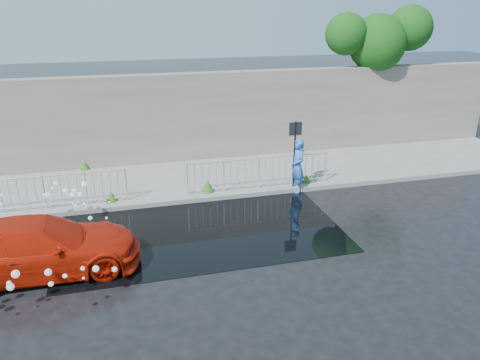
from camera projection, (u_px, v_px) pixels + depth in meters
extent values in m
plane|color=black|center=(189.00, 247.00, 12.76)|extent=(90.00, 90.00, 0.00)
cube|color=slate|center=(168.00, 181.00, 17.25)|extent=(30.00, 4.00, 0.15)
cube|color=slate|center=(175.00, 202.00, 15.44)|extent=(30.00, 0.25, 0.16)
cube|color=#665E56|center=(159.00, 119.00, 18.59)|extent=(30.00, 0.60, 3.50)
cube|color=black|center=(200.00, 228.00, 13.78)|extent=(8.00, 5.00, 0.01)
cylinder|color=black|center=(294.00, 157.00, 16.12)|extent=(0.06, 0.06, 2.50)
cube|color=black|center=(296.00, 129.00, 15.76)|extent=(0.45, 0.04, 0.45)
cylinder|color=#332114|center=(373.00, 88.00, 21.66)|extent=(0.36, 0.36, 5.00)
sphere|color=#0F4110|center=(377.00, 43.00, 20.07)|extent=(2.46, 2.46, 2.46)
sphere|color=#0F4110|center=(410.00, 28.00, 20.21)|extent=(1.95, 1.95, 1.95)
sphere|color=#0F4110|center=(346.00, 34.00, 19.57)|extent=(1.76, 1.76, 1.76)
cylinder|color=silver|center=(126.00, 185.00, 15.18)|extent=(0.05, 0.05, 1.10)
cylinder|color=silver|center=(42.00, 176.00, 14.40)|extent=(5.00, 0.04, 0.04)
cylinder|color=silver|center=(46.00, 205.00, 14.74)|extent=(5.00, 0.04, 0.04)
cylinder|color=silver|center=(187.00, 179.00, 15.66)|extent=(0.05, 0.05, 1.10)
cylinder|color=silver|center=(325.00, 167.00, 16.85)|extent=(0.05, 0.05, 1.10)
cylinder|color=silver|center=(259.00, 158.00, 16.07)|extent=(5.00, 0.04, 0.04)
cylinder|color=silver|center=(259.00, 184.00, 16.41)|extent=(5.00, 0.04, 0.04)
cone|color=#1E5316|center=(112.00, 196.00, 15.25)|extent=(0.36, 0.36, 0.32)
cone|color=#1E5316|center=(208.00, 186.00, 15.99)|extent=(0.44, 0.44, 0.42)
cone|color=#1E5316|center=(306.00, 178.00, 16.87)|extent=(0.38, 0.38, 0.29)
cone|color=#1E5316|center=(85.00, 165.00, 18.17)|extent=(0.42, 0.42, 0.33)
cone|color=#1E5316|center=(301.00, 148.00, 20.32)|extent=(0.34, 0.34, 0.30)
sphere|color=white|center=(42.00, 233.00, 12.61)|extent=(0.12, 0.12, 0.12)
sphere|color=white|center=(84.00, 184.00, 14.29)|extent=(0.18, 0.18, 0.18)
sphere|color=white|center=(14.00, 228.00, 12.57)|extent=(0.15, 0.15, 0.15)
sphere|color=white|center=(74.00, 191.00, 13.95)|extent=(0.14, 0.14, 0.14)
sphere|color=white|center=(76.00, 205.00, 13.50)|extent=(0.09, 0.09, 0.09)
sphere|color=white|center=(90.00, 218.00, 13.19)|extent=(0.12, 0.12, 0.12)
sphere|color=white|center=(18.00, 238.00, 12.39)|extent=(0.15, 0.15, 0.15)
sphere|color=white|center=(1.00, 195.00, 13.71)|extent=(0.12, 0.12, 0.12)
sphere|color=white|center=(80.00, 194.00, 13.92)|extent=(0.14, 0.14, 0.14)
sphere|color=white|center=(109.00, 202.00, 13.74)|extent=(0.06, 0.06, 0.06)
sphere|color=white|center=(47.00, 195.00, 13.86)|extent=(0.18, 0.18, 0.18)
sphere|color=white|center=(2.00, 229.00, 12.58)|extent=(0.15, 0.15, 0.15)
sphere|color=white|center=(56.00, 183.00, 14.28)|extent=(0.15, 0.15, 0.15)
sphere|color=white|center=(44.00, 195.00, 13.81)|extent=(0.07, 0.07, 0.07)
sphere|color=white|center=(33.00, 215.00, 12.97)|extent=(0.11, 0.11, 0.11)
sphere|color=white|center=(52.00, 188.00, 13.87)|extent=(0.10, 0.10, 0.10)
sphere|color=white|center=(72.00, 195.00, 13.65)|extent=(0.15, 0.15, 0.15)
sphere|color=white|center=(0.00, 205.00, 13.06)|extent=(0.16, 0.16, 0.16)
sphere|color=white|center=(65.00, 191.00, 13.92)|extent=(0.16, 0.16, 0.16)
sphere|color=white|center=(45.00, 233.00, 12.69)|extent=(0.17, 0.17, 0.17)
sphere|color=white|center=(84.00, 204.00, 13.37)|extent=(0.09, 0.09, 0.09)
sphere|color=white|center=(106.00, 218.00, 13.17)|extent=(0.08, 0.08, 0.08)
sphere|color=white|center=(73.00, 204.00, 13.64)|extent=(0.07, 0.07, 0.07)
sphere|color=white|center=(40.00, 237.00, 12.54)|extent=(0.14, 0.14, 0.14)
sphere|color=white|center=(40.00, 223.00, 12.77)|extent=(0.18, 0.18, 0.18)
sphere|color=white|center=(51.00, 284.00, 9.33)|extent=(0.11, 0.11, 0.11)
sphere|color=white|center=(115.00, 269.00, 10.81)|extent=(0.13, 0.13, 0.13)
sphere|color=white|center=(16.00, 274.00, 9.90)|extent=(0.18, 0.18, 0.18)
sphere|color=white|center=(65.00, 276.00, 9.56)|extent=(0.09, 0.09, 0.09)
sphere|color=white|center=(9.00, 283.00, 9.65)|extent=(0.10, 0.10, 0.10)
sphere|color=white|center=(83.00, 268.00, 10.63)|extent=(0.10, 0.10, 0.10)
sphere|color=white|center=(65.00, 276.00, 10.68)|extent=(0.10, 0.10, 0.10)
sphere|color=white|center=(48.00, 272.00, 10.49)|extent=(0.16, 0.16, 0.16)
sphere|color=white|center=(97.00, 269.00, 10.70)|extent=(0.09, 0.09, 0.09)
sphere|color=white|center=(10.00, 287.00, 9.84)|extent=(0.16, 0.16, 0.16)
sphere|color=white|center=(96.00, 269.00, 10.16)|extent=(0.15, 0.15, 0.15)
sphere|color=white|center=(83.00, 278.00, 10.73)|extent=(0.06, 0.06, 0.06)
imported|color=#B91A07|center=(39.00, 247.00, 11.32)|extent=(4.82, 2.03, 1.39)
imported|color=blue|center=(297.00, 166.00, 16.16)|extent=(0.51, 0.73, 1.90)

